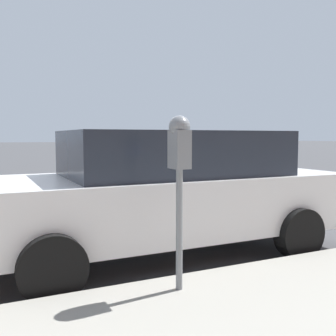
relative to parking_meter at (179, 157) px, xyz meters
name	(u,v)px	position (x,y,z in m)	size (l,w,h in m)	color
ground_plane	(136,234)	(2.54, -0.53, -1.33)	(220.00, 220.00, 0.00)	#424244
parking_meter	(179,157)	(0.00, 0.00, 0.00)	(0.21, 0.19, 1.56)	gray
car_white	(164,191)	(1.40, -0.49, -0.50)	(2.01, 4.79, 1.58)	silver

